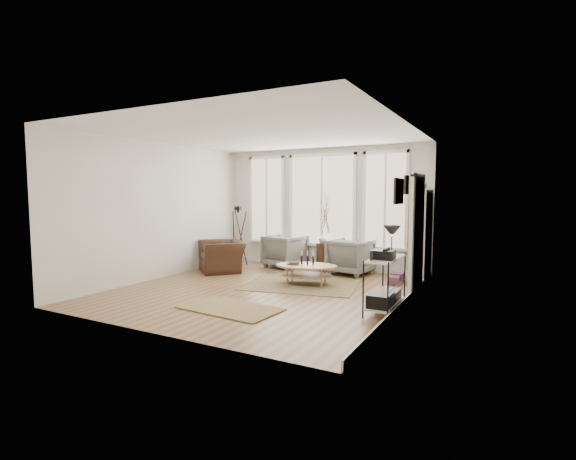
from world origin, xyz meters
The scene contains 17 objects.
room centered at (0.02, 0.03, 1.43)m, with size 5.50×5.54×2.90m.
bay_window centered at (0.00, 2.71, 1.61)m, with size 4.14×0.12×2.24m.
door centered at (2.57, 1.15, 1.12)m, with size 0.09×1.06×2.22m.
bookcase centered at (2.44, 2.23, 0.96)m, with size 0.31×0.85×2.06m.
low_shelf centered at (2.38, -0.30, 0.51)m, with size 0.38×1.08×1.30m.
wall_art centered at (2.58, -0.27, 1.88)m, with size 0.04×0.88×0.44m.
rug_main centered at (0.42, 0.75, 0.01)m, with size 2.18×1.63×0.01m, color brown.
rug_runner centered at (0.19, -1.34, 0.01)m, with size 1.59×0.88×0.01m, color brown.
coffee_table centered at (0.48, 0.85, 0.31)m, with size 1.38×1.03×0.57m.
armchair_left centered at (-0.82, 2.37, 0.40)m, with size 0.86×0.88×0.80m, color slate.
armchair_right centered at (0.91, 2.27, 0.40)m, with size 0.85×0.88×0.80m, color slate.
side_table centered at (0.22, 2.44, 0.88)m, with size 0.43×0.43×1.82m.
vase centered at (0.15, 2.45, 0.77)m, with size 0.22×0.22×0.23m, color silver.
accent_chair centered at (-1.87, 1.20, 0.35)m, with size 1.09×0.95×0.71m, color #341F13.
tripod_camera centered at (-2.02, 2.08, 0.69)m, with size 0.53×0.53×1.49m.
book_stack_near centered at (2.05, 1.91, 0.10)m, with size 0.24×0.30×0.19m, color maroon.
book_stack_far centered at (2.05, 1.63, 0.08)m, with size 0.21×0.26×0.17m, color maroon.
Camera 1 is at (4.03, -6.59, 1.82)m, focal length 26.00 mm.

